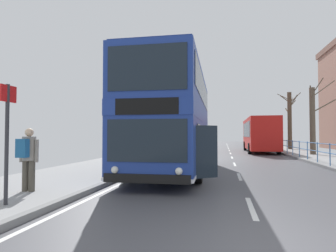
# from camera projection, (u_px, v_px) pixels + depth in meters

# --- Properties ---
(ground) EXTENTS (15.80, 140.00, 0.20)m
(ground) POSITION_uv_depth(u_px,v_px,m) (215.00, 250.00, 3.84)
(ground) COLOR #4A4A4F
(double_decker_bus_main) EXTENTS (3.38, 10.22, 4.36)m
(double_decker_bus_main) POSITION_uv_depth(u_px,v_px,m) (175.00, 120.00, 12.50)
(double_decker_bus_main) COLOR navy
(double_decker_bus_main) RESTS_ON ground
(background_bus_far_lane) EXTENTS (2.67, 9.71, 3.20)m
(background_bus_far_lane) POSITION_uv_depth(u_px,v_px,m) (260.00, 134.00, 26.98)
(background_bus_far_lane) COLOR red
(background_bus_far_lane) RESTS_ON ground
(pedestrian_railing_far_kerb) EXTENTS (0.05, 29.84, 1.09)m
(pedestrian_railing_far_kerb) POSITION_uv_depth(u_px,v_px,m) (317.00, 149.00, 15.39)
(pedestrian_railing_far_kerb) COLOR #386BA8
(pedestrian_railing_far_kerb) RESTS_ON ground
(pedestrian_with_backpack) EXTENTS (0.54, 0.53, 1.66)m
(pedestrian_with_backpack) POSITION_uv_depth(u_px,v_px,m) (28.00, 155.00, 7.37)
(pedestrian_with_backpack) COLOR #4C473D
(pedestrian_with_backpack) RESTS_ON ground
(bus_stop_sign_near) EXTENTS (0.08, 0.44, 2.57)m
(bus_stop_sign_near) POSITION_uv_depth(u_px,v_px,m) (7.00, 130.00, 6.00)
(bus_stop_sign_near) COLOR #2D2D33
(bus_stop_sign_near) RESTS_ON ground
(bare_tree_far_00) EXTENTS (2.36, 1.58, 5.84)m
(bare_tree_far_00) POSITION_uv_depth(u_px,v_px,m) (313.00, 119.00, 21.92)
(bare_tree_far_00) COLOR brown
(bare_tree_far_00) RESTS_ON ground
(bare_tree_far_01) EXTENTS (2.27, 1.94, 6.24)m
(bare_tree_far_01) POSITION_uv_depth(u_px,v_px,m) (290.00, 119.00, 30.44)
(bare_tree_far_01) COLOR #4C3D2D
(bare_tree_far_01) RESTS_ON ground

